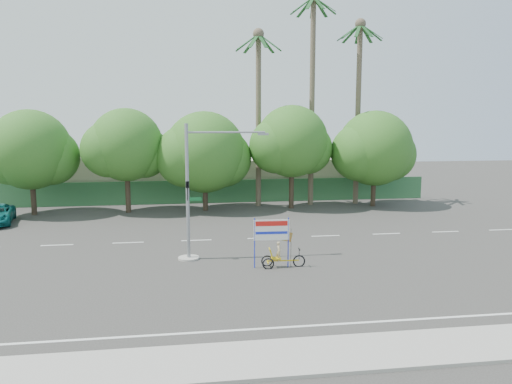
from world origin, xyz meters
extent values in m
plane|color=#33302D|center=(0.00, 0.00, 0.00)|extent=(120.00, 120.00, 0.00)
cube|color=gray|center=(0.00, -7.50, 0.06)|extent=(50.00, 2.40, 0.12)
cube|color=#336B3D|center=(0.00, 21.50, 1.00)|extent=(38.00, 0.08, 2.00)
cube|color=beige|center=(-10.00, 26.00, 2.00)|extent=(12.00, 8.00, 4.00)
cube|color=beige|center=(8.00, 26.00, 1.80)|extent=(14.00, 8.00, 3.60)
cylinder|color=#473828|center=(-14.00, 18.00, 1.76)|extent=(0.40, 0.40, 3.52)
sphere|color=#20601C|center=(-14.00, 18.00, 4.96)|extent=(6.00, 6.00, 6.00)
sphere|color=#20601C|center=(-12.65, 18.30, 4.40)|extent=(4.32, 4.32, 4.32)
sphere|color=#20601C|center=(-15.35, 17.75, 4.64)|extent=(4.56, 4.56, 4.56)
cylinder|color=#473828|center=(-7.00, 18.00, 1.87)|extent=(0.40, 0.40, 3.74)
sphere|color=#20601C|center=(-7.00, 18.00, 5.27)|extent=(5.60, 5.60, 5.60)
sphere|color=#20601C|center=(-5.74, 18.30, 4.68)|extent=(4.03, 4.03, 4.03)
sphere|color=#20601C|center=(-8.26, 17.75, 4.93)|extent=(4.26, 4.26, 4.26)
cylinder|color=#473828|center=(-1.00, 18.00, 1.65)|extent=(0.40, 0.40, 3.30)
sphere|color=#20601C|center=(-1.00, 18.00, 4.65)|extent=(6.40, 6.40, 6.40)
sphere|color=#20601C|center=(0.44, 18.30, 4.12)|extent=(4.61, 4.61, 4.61)
sphere|color=#20601C|center=(-2.44, 17.75, 4.35)|extent=(4.86, 4.86, 4.86)
cylinder|color=#473828|center=(6.00, 18.00, 1.94)|extent=(0.40, 0.40, 3.87)
sphere|color=#20601C|center=(6.00, 18.00, 5.46)|extent=(5.80, 5.80, 5.80)
sphere|color=#20601C|center=(7.30, 18.30, 4.84)|extent=(4.18, 4.18, 4.18)
sphere|color=#20601C|center=(4.70, 17.75, 5.10)|extent=(4.41, 4.41, 4.41)
cylinder|color=#473828|center=(13.00, 18.00, 1.72)|extent=(0.40, 0.40, 3.43)
sphere|color=#20601C|center=(13.00, 18.00, 4.84)|extent=(6.20, 6.20, 6.20)
sphere|color=#20601C|center=(14.39, 18.30, 4.29)|extent=(4.46, 4.46, 4.46)
sphere|color=#20601C|center=(11.61, 17.75, 4.52)|extent=(4.71, 4.71, 4.71)
cylinder|color=#70604C|center=(8.00, 19.50, 8.50)|extent=(0.44, 0.44, 17.00)
cube|color=#1C4C21|center=(8.94, 19.50, 16.34)|extent=(1.91, 0.28, 1.36)
cube|color=#1C4C21|center=(8.72, 20.11, 16.34)|extent=(1.65, 1.44, 1.36)
cube|color=#1C4C21|center=(8.16, 20.43, 16.34)|extent=(0.61, 1.93, 1.36)
cube|color=#1C4C21|center=(7.53, 20.32, 16.34)|extent=(1.20, 1.80, 1.36)
cube|color=#1C4C21|center=(7.11, 19.82, 16.34)|extent=(1.89, 0.92, 1.36)
cube|color=#1C4C21|center=(7.11, 19.18, 16.34)|extent=(1.89, 0.92, 1.36)
cube|color=#1C4C21|center=(7.53, 18.68, 16.34)|extent=(1.20, 1.80, 1.36)
cube|color=#1C4C21|center=(8.16, 18.57, 16.34)|extent=(0.61, 1.93, 1.36)
cube|color=#1C4C21|center=(8.72, 18.89, 16.34)|extent=(1.65, 1.44, 1.36)
cylinder|color=#70604C|center=(12.00, 19.50, 7.50)|extent=(0.44, 0.44, 15.00)
sphere|color=#70604C|center=(12.00, 19.50, 15.00)|extent=(0.90, 0.90, 0.90)
cube|color=#1C4C21|center=(12.94, 19.50, 14.34)|extent=(1.91, 0.28, 1.36)
cube|color=#1C4C21|center=(12.72, 20.11, 14.34)|extent=(1.65, 1.44, 1.36)
cube|color=#1C4C21|center=(12.16, 20.43, 14.34)|extent=(0.61, 1.93, 1.36)
cube|color=#1C4C21|center=(11.53, 20.32, 14.34)|extent=(1.20, 1.80, 1.36)
cube|color=#1C4C21|center=(11.11, 19.82, 14.34)|extent=(1.89, 0.92, 1.36)
cube|color=#1C4C21|center=(11.11, 19.18, 14.34)|extent=(1.89, 0.92, 1.36)
cube|color=#1C4C21|center=(11.53, 18.68, 14.34)|extent=(1.20, 1.80, 1.36)
cube|color=#1C4C21|center=(12.16, 18.57, 14.34)|extent=(0.61, 1.93, 1.36)
cube|color=#1C4C21|center=(12.72, 18.89, 14.34)|extent=(1.65, 1.44, 1.36)
cylinder|color=#70604C|center=(3.50, 19.50, 7.00)|extent=(0.44, 0.44, 14.00)
sphere|color=#70604C|center=(3.50, 19.50, 14.00)|extent=(0.90, 0.90, 0.90)
cube|color=#1C4C21|center=(4.44, 19.50, 13.34)|extent=(1.91, 0.28, 1.36)
cube|color=#1C4C21|center=(4.22, 20.11, 13.34)|extent=(1.65, 1.44, 1.36)
cube|color=#1C4C21|center=(3.66, 20.43, 13.34)|extent=(0.61, 1.93, 1.36)
cube|color=#1C4C21|center=(3.03, 20.32, 13.34)|extent=(1.20, 1.80, 1.36)
cube|color=#1C4C21|center=(2.61, 19.82, 13.34)|extent=(1.89, 0.92, 1.36)
cube|color=#1C4C21|center=(2.61, 19.18, 13.34)|extent=(1.89, 0.92, 1.36)
cube|color=#1C4C21|center=(3.03, 18.68, 13.34)|extent=(1.20, 1.80, 1.36)
cube|color=#1C4C21|center=(3.66, 18.57, 13.34)|extent=(0.61, 1.93, 1.36)
cube|color=#1C4C21|center=(4.22, 18.89, 13.34)|extent=(1.65, 1.44, 1.36)
cylinder|color=gray|center=(-2.50, 4.00, 0.05)|extent=(1.10, 1.10, 0.10)
cylinder|color=gray|center=(-2.50, 4.00, 3.50)|extent=(0.18, 0.18, 7.00)
cylinder|color=gray|center=(-0.50, 4.00, 6.55)|extent=(4.00, 0.10, 0.10)
cube|color=gray|center=(1.40, 4.00, 6.45)|extent=(0.55, 0.20, 0.12)
imported|color=black|center=(-2.50, 3.78, 3.60)|extent=(0.16, 0.20, 1.00)
cube|color=#14662D|center=(-2.15, 4.00, 3.15)|extent=(0.70, 0.04, 0.18)
torus|color=black|center=(2.86, 1.84, 0.28)|extent=(0.62, 0.10, 0.62)
torus|color=black|center=(1.32, 2.17, 0.26)|extent=(0.58, 0.09, 0.58)
torus|color=black|center=(1.29, 1.65, 0.26)|extent=(0.58, 0.09, 0.58)
cube|color=gold|center=(2.08, 1.87, 0.33)|extent=(1.56, 0.13, 0.06)
cube|color=gold|center=(1.30, 1.91, 0.28)|extent=(0.08, 0.55, 0.05)
cube|color=gold|center=(1.72, 1.89, 0.46)|extent=(0.48, 0.41, 0.06)
cube|color=gold|center=(1.47, 1.90, 0.72)|extent=(0.23, 0.39, 0.50)
cylinder|color=black|center=(2.86, 1.84, 0.64)|extent=(0.03, 0.03, 0.50)
cube|color=black|center=(2.86, 1.84, 0.89)|extent=(0.06, 0.41, 0.04)
imported|color=#CCB284|center=(1.85, 1.88, 0.81)|extent=(0.25, 0.37, 0.99)
cylinder|color=#1B2CCE|center=(0.66, 1.94, 1.24)|extent=(0.05, 0.05, 2.48)
cylinder|color=#1B2CCE|center=(2.31, 1.86, 1.24)|extent=(0.05, 0.05, 2.48)
cube|color=white|center=(1.49, 1.90, 1.88)|extent=(1.74, 0.13, 1.01)
cube|color=red|center=(1.49, 1.87, 2.20)|extent=(1.56, 0.09, 0.24)
cube|color=#1B2CCE|center=(1.49, 1.87, 1.74)|extent=(1.56, 0.09, 0.13)
cylinder|color=black|center=(2.45, 1.86, 0.96)|extent=(0.02, 0.02, 1.93)
cube|color=red|center=(2.13, 1.87, 1.56)|extent=(0.81, 0.06, 0.60)
camera|label=1|loc=(-2.68, -21.40, 7.18)|focal=35.00mm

